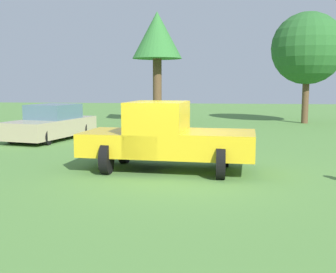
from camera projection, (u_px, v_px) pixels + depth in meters
name	position (u px, v px, depth m)	size (l,w,h in m)	color
ground_plane	(180.00, 173.00, 10.45)	(80.00, 80.00, 0.00)	#54843D
pickup_truck	(164.00, 135.00, 10.75)	(2.52, 4.62, 1.81)	black
sedan_near	(52.00, 124.00, 16.95)	(4.66, 2.69, 1.45)	black
tree_back_left	(157.00, 37.00, 23.74)	(2.91, 2.91, 6.48)	brown
tree_back_right	(307.00, 49.00, 23.61)	(4.16, 4.16, 6.43)	brown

